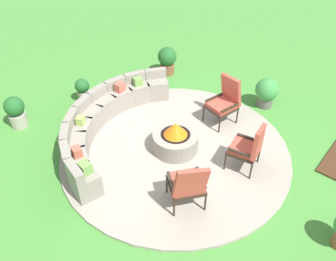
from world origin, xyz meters
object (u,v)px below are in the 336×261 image
object	(u,v)px
potted_plant_0	(83,89)
potted_plant_2	(16,111)
lounge_chair_front_right	(249,147)
curved_stone_bench	(105,120)
fire_pit	(175,139)
lounge_chair_front_left	(188,184)
potted_plant_4	(167,60)
potted_plant_5	(267,92)
lounge_chair_back_left	(225,100)

from	to	relation	value
potted_plant_0	potted_plant_2	world-z (taller)	potted_plant_2
lounge_chair_front_right	curved_stone_bench	bearing A→B (deg)	97.78
fire_pit	lounge_chair_front_left	world-z (taller)	lounge_chair_front_left
potted_plant_2	fire_pit	bearing A→B (deg)	-63.89
fire_pit	potted_plant_0	xyz separation A→B (m)	(-0.01, 2.97, 0.03)
curved_stone_bench	lounge_chair_front_right	size ratio (longest dim) A/B	3.68
potted_plant_0	potted_plant_4	distance (m)	2.55
potted_plant_2	potted_plant_0	bearing A→B (deg)	-11.98
lounge_chair_front_right	potted_plant_0	distance (m)	4.41
curved_stone_bench	potted_plant_0	bearing A→B (deg)	69.37
fire_pit	curved_stone_bench	xyz separation A→B (m)	(-0.54, 1.56, 0.05)
lounge_chair_front_right	potted_plant_2	distance (m)	5.17
potted_plant_0	potted_plant_5	world-z (taller)	potted_plant_5
lounge_chair_front_right	lounge_chair_back_left	xyz separation A→B (m)	(1.01, 1.18, 0.03)
lounge_chair_front_left	potted_plant_4	size ratio (longest dim) A/B	1.36
lounge_chair_front_right	fire_pit	bearing A→B (deg)	97.44
potted_plant_0	potted_plant_4	bearing A→B (deg)	-16.31
potted_plant_2	potted_plant_5	distance (m)	5.90
lounge_chair_front_left	fire_pit	bearing A→B (deg)	83.71
lounge_chair_front_right	lounge_chair_back_left	world-z (taller)	lounge_chair_back_left
lounge_chair_front_left	potted_plant_0	distance (m)	4.19
curved_stone_bench	potted_plant_0	world-z (taller)	curved_stone_bench
fire_pit	lounge_chair_back_left	size ratio (longest dim) A/B	0.84
curved_stone_bench	potted_plant_4	world-z (taller)	same
fire_pit	lounge_chair_front_right	distance (m)	1.51
fire_pit	potted_plant_5	distance (m)	2.81
fire_pit	lounge_chair_front_left	bearing A→B (deg)	-133.40
lounge_chair_front_left	potted_plant_4	world-z (taller)	lounge_chair_front_left
lounge_chair_front_right	potted_plant_4	xyz separation A→B (m)	(1.97, 3.67, -0.17)
lounge_chair_back_left	potted_plant_5	distance (m)	1.34
potted_plant_2	potted_plant_5	xyz separation A→B (m)	(4.36, -3.97, 0.01)
lounge_chair_front_left	potted_plant_4	bearing A→B (deg)	81.11
lounge_chair_back_left	lounge_chair_front_left	bearing A→B (deg)	122.13
potted_plant_5	curved_stone_bench	bearing A→B (deg)	145.90
lounge_chair_front_left	potted_plant_5	xyz separation A→B (m)	(3.75, 0.43, -0.19)
lounge_chair_back_left	potted_plant_2	xyz separation A→B (m)	(-3.11, 3.55, -0.22)
curved_stone_bench	lounge_chair_front_right	xyz separation A→B (m)	(1.01, -2.96, 0.23)
lounge_chair_front_right	lounge_chair_back_left	bearing A→B (deg)	38.40
lounge_chair_back_left	potted_plant_0	bearing A→B (deg)	38.17
fire_pit	lounge_chair_front_left	xyz separation A→B (m)	(-1.02, -1.08, 0.29)
potted_plant_2	potted_plant_4	distance (m)	4.20
potted_plant_2	potted_plant_5	bearing A→B (deg)	-42.37
lounge_chair_front_left	potted_plant_5	world-z (taller)	lounge_chair_front_left
curved_stone_bench	potted_plant_2	bearing A→B (deg)	121.70
potted_plant_2	potted_plant_5	world-z (taller)	potted_plant_2
potted_plant_5	lounge_chair_back_left	bearing A→B (deg)	161.10
lounge_chair_back_left	potted_plant_5	world-z (taller)	lounge_chair_back_left
lounge_chair_back_left	potted_plant_2	bearing A→B (deg)	54.50
lounge_chair_front_left	lounge_chair_front_right	xyz separation A→B (m)	(1.49, -0.32, -0.01)
fire_pit	lounge_chair_front_left	size ratio (longest dim) A/B	0.89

